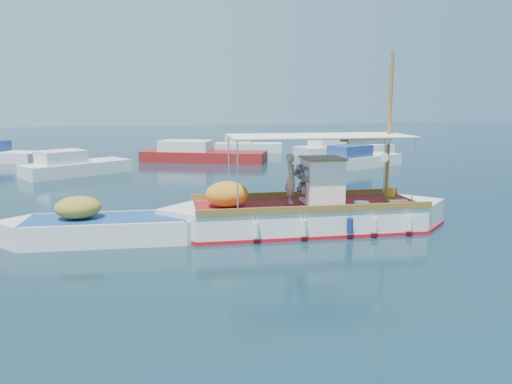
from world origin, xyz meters
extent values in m
plane|color=black|center=(0.00, 0.00, 0.00)|extent=(160.00, 160.00, 0.00)
cube|color=white|center=(0.64, -0.76, 0.38)|extent=(8.28, 3.40, 1.18)
cube|color=white|center=(-3.38, -0.41, 0.38)|extent=(2.68, 2.68, 1.18)
cube|color=white|center=(4.66, -1.12, 0.38)|extent=(2.68, 2.68, 1.18)
cube|color=#B0111B|center=(0.64, -0.76, 0.02)|extent=(8.40, 3.49, 0.19)
cube|color=maroon|center=(0.64, -0.76, 0.95)|extent=(8.26, 3.18, 0.06)
cube|color=olive|center=(0.76, 0.59, 1.08)|extent=(8.16, 0.83, 0.22)
cube|color=olive|center=(0.52, -2.12, 1.08)|extent=(8.16, 0.83, 0.22)
cube|color=white|center=(1.18, -0.81, 1.78)|extent=(1.41, 1.51, 1.62)
cube|color=olive|center=(1.18, -0.81, 2.62)|extent=(1.53, 1.63, 0.06)
cylinder|color=slate|center=(0.45, -1.09, 2.10)|extent=(0.28, 0.56, 0.54)
cylinder|color=slate|center=(0.51, -0.41, 2.10)|extent=(0.28, 0.56, 0.54)
cylinder|color=slate|center=(0.48, -0.75, 1.51)|extent=(0.28, 0.56, 0.54)
cylinder|color=olive|center=(3.65, -1.03, 3.66)|extent=(0.14, 0.14, 5.38)
cylinder|color=olive|center=(2.79, -0.95, 3.23)|extent=(1.94, 0.26, 0.09)
cylinder|color=silver|center=(-1.94, 0.65, 2.18)|extent=(0.05, 0.05, 2.42)
cylinder|color=silver|center=(-2.14, -1.71, 2.18)|extent=(0.05, 0.05, 2.42)
cylinder|color=silver|center=(4.18, 0.11, 2.18)|extent=(0.05, 0.05, 2.42)
cylinder|color=silver|center=(3.97, -2.25, 2.18)|extent=(0.05, 0.05, 2.42)
cube|color=white|center=(1.02, -0.80, 3.41)|extent=(6.56, 3.14, 0.04)
ellipsoid|color=orange|center=(-2.25, -0.51, 1.42)|extent=(1.62, 1.41, 0.90)
cube|color=yellow|center=(2.09, -0.30, 1.18)|extent=(0.29, 0.22, 0.43)
cylinder|color=yellow|center=(4.25, -0.33, 1.15)|extent=(0.35, 0.35, 0.37)
cube|color=brown|center=(3.82, -1.48, 1.03)|extent=(0.74, 0.54, 0.13)
cylinder|color=#B2B2B2|center=(2.41, -1.52, 1.03)|extent=(0.58, 0.58, 0.13)
cylinder|color=white|center=(2.90, -2.10, 2.72)|extent=(0.32, 0.06, 0.32)
cylinder|color=white|center=(-1.64, -2.08, 0.48)|extent=(0.23, 0.23, 0.52)
cylinder|color=navy|center=(1.58, -2.36, 0.48)|extent=(0.23, 0.23, 0.52)
cylinder|color=white|center=(3.73, -2.55, 0.48)|extent=(0.23, 0.23, 0.52)
imported|color=#AA9D8C|center=(0.11, -0.50, 1.87)|extent=(0.55, 0.72, 1.78)
cube|color=white|center=(-6.31, -0.38, 0.28)|extent=(5.43, 2.62, 1.02)
cube|color=white|center=(-8.91, -0.08, 0.28)|extent=(2.03, 2.03, 1.02)
cube|color=white|center=(-3.71, -0.67, 0.28)|extent=(2.03, 2.03, 1.02)
cube|color=navy|center=(-6.31, -0.38, 0.77)|extent=(5.40, 2.40, 0.06)
ellipsoid|color=#A28E2E|center=(-7.21, -0.27, 1.17)|extent=(1.63, 1.39, 0.75)
cube|color=silver|center=(-8.56, 16.08, 0.30)|extent=(6.86, 5.39, 1.00)
cube|color=silver|center=(-9.40, 15.58, 1.20)|extent=(3.29, 3.09, 0.80)
cube|color=maroon|center=(0.37, 20.93, 0.30)|extent=(9.85, 6.61, 1.00)
cube|color=silver|center=(-0.92, 21.54, 1.20)|extent=(4.48, 3.78, 0.80)
cube|color=silver|center=(10.57, 14.89, 0.30)|extent=(7.16, 4.68, 1.00)
cube|color=navy|center=(9.62, 14.49, 1.20)|extent=(3.25, 2.78, 0.80)
cube|color=silver|center=(13.18, 22.88, 0.30)|extent=(9.47, 4.47, 1.00)
cube|color=silver|center=(11.84, 22.59, 1.20)|extent=(4.04, 2.93, 0.80)
cube|color=silver|center=(-14.88, 24.85, 0.30)|extent=(7.12, 5.41, 1.00)
cube|color=silver|center=(5.58, 27.38, 0.30)|extent=(6.39, 3.66, 1.00)
cube|color=silver|center=(4.70, 27.64, 1.20)|extent=(2.81, 2.33, 0.80)
camera|label=1|loc=(-5.71, -17.29, 4.63)|focal=35.00mm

